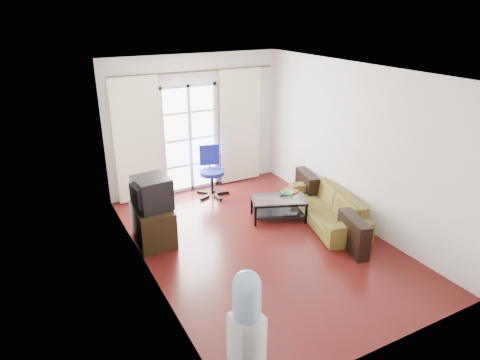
% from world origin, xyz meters
% --- Properties ---
extents(floor, '(5.20, 5.20, 0.00)m').
position_xyz_m(floor, '(0.00, 0.00, 0.00)').
color(floor, '#531813').
rests_on(floor, ground).
extents(ceiling, '(5.20, 5.20, 0.00)m').
position_xyz_m(ceiling, '(0.00, 0.00, 2.70)').
color(ceiling, white).
rests_on(ceiling, wall_back).
extents(wall_back, '(3.60, 0.02, 2.70)m').
position_xyz_m(wall_back, '(0.00, 2.60, 1.35)').
color(wall_back, white).
rests_on(wall_back, floor).
extents(wall_front, '(3.60, 0.02, 2.70)m').
position_xyz_m(wall_front, '(0.00, -2.60, 1.35)').
color(wall_front, white).
rests_on(wall_front, floor).
extents(wall_left, '(0.02, 5.20, 2.70)m').
position_xyz_m(wall_left, '(-1.80, 0.00, 1.35)').
color(wall_left, white).
rests_on(wall_left, floor).
extents(wall_right, '(0.02, 5.20, 2.70)m').
position_xyz_m(wall_right, '(1.80, 0.00, 1.35)').
color(wall_right, white).
rests_on(wall_right, floor).
extents(french_door, '(1.16, 0.06, 2.15)m').
position_xyz_m(french_door, '(-0.15, 2.54, 1.07)').
color(french_door, white).
rests_on(french_door, wall_back).
extents(curtain_rod, '(3.30, 0.04, 0.04)m').
position_xyz_m(curtain_rod, '(0.00, 2.50, 2.38)').
color(curtain_rod, '#4C3F2D').
rests_on(curtain_rod, wall_back).
extents(curtain_left, '(0.90, 0.07, 2.35)m').
position_xyz_m(curtain_left, '(-1.20, 2.48, 1.20)').
color(curtain_left, '#FFF0CD').
rests_on(curtain_left, curtain_rod).
extents(curtain_right, '(0.90, 0.07, 2.35)m').
position_xyz_m(curtain_right, '(0.95, 2.48, 1.20)').
color(curtain_right, '#FFF0CD').
rests_on(curtain_right, curtain_rod).
extents(radiator, '(0.64, 0.12, 0.64)m').
position_xyz_m(radiator, '(0.80, 2.50, 0.33)').
color(radiator, gray).
rests_on(radiator, floor).
extents(sofa, '(2.28, 1.68, 0.56)m').
position_xyz_m(sofa, '(1.39, 0.08, 0.28)').
color(sofa, brown).
rests_on(sofa, floor).
extents(coffee_table, '(1.08, 0.85, 0.38)m').
position_xyz_m(coffee_table, '(0.70, 0.57, 0.25)').
color(coffee_table, silver).
rests_on(coffee_table, floor).
extents(bowl, '(0.38, 0.38, 0.05)m').
position_xyz_m(bowl, '(0.92, 0.66, 0.41)').
color(bowl, '#338C39').
rests_on(bowl, coffee_table).
extents(book, '(0.43, 0.43, 0.02)m').
position_xyz_m(book, '(0.99, 0.68, 0.40)').
color(book, maroon).
rests_on(book, coffee_table).
extents(remote, '(0.16, 0.08, 0.02)m').
position_xyz_m(remote, '(0.84, 0.65, 0.39)').
color(remote, black).
rests_on(remote, coffee_table).
extents(tv_stand, '(0.58, 0.84, 0.60)m').
position_xyz_m(tv_stand, '(-1.49, 0.82, 0.30)').
color(tv_stand, black).
rests_on(tv_stand, floor).
extents(crt_tv, '(0.59, 0.59, 0.50)m').
position_xyz_m(crt_tv, '(-1.49, 0.82, 0.85)').
color(crt_tv, black).
rests_on(crt_tv, tv_stand).
extents(task_chair, '(0.81, 0.81, 0.99)m').
position_xyz_m(task_chair, '(0.08, 2.07, 0.29)').
color(task_chair, black).
rests_on(task_chair, floor).
extents(water_cooler, '(0.31, 0.30, 1.34)m').
position_xyz_m(water_cooler, '(-1.54, -2.35, 0.70)').
color(water_cooler, white).
rests_on(water_cooler, floor).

